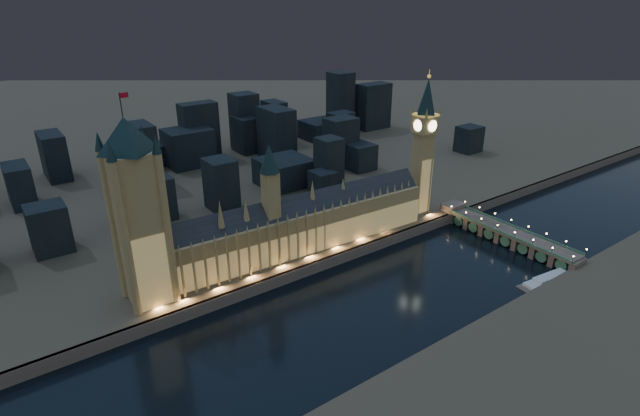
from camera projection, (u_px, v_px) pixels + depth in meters
ground_plane at (366, 296)px, 303.94m from camera, size 2000.00×2000.00×0.00m
north_bank at (121, 123)px, 689.59m from camera, size 2000.00×960.00×8.00m
embankment_wall at (326, 263)px, 332.88m from camera, size 2000.00×2.50×8.00m
palace_of_westminster at (297, 226)px, 334.55m from camera, size 202.00×29.18×78.00m
victoria_tower at (137, 205)px, 264.72m from camera, size 31.68×31.68×117.64m
elizabeth_tower at (424, 135)px, 380.13m from camera, size 18.00×18.00×111.00m
westminster_bridge at (503, 234)px, 368.89m from camera, size 17.27×113.00×15.90m
river_boat at (550, 279)px, 319.11m from camera, size 50.65×17.64×4.50m
city_backdrop at (234, 145)px, 496.15m from camera, size 496.95×215.63×72.47m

